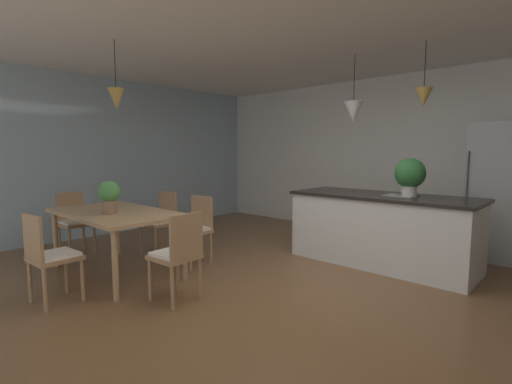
% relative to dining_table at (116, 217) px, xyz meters
% --- Properties ---
extents(ground_plane, '(10.00, 8.40, 0.04)m').
position_rel_dining_table_xyz_m(ground_plane, '(1.90, 0.89, -0.70)').
color(ground_plane, brown).
extents(ceiling_slab, '(10.00, 8.40, 0.12)m').
position_rel_dining_table_xyz_m(ceiling_slab, '(1.90, 0.89, 2.08)').
color(ceiling_slab, white).
extents(wall_back_kitchen, '(10.00, 0.12, 2.70)m').
position_rel_dining_table_xyz_m(wall_back_kitchen, '(1.90, 4.15, 0.67)').
color(wall_back_kitchen, white).
rests_on(wall_back_kitchen, ground_plane).
extents(window_wall_left_glazing, '(0.06, 8.40, 2.70)m').
position_rel_dining_table_xyz_m(window_wall_left_glazing, '(-2.16, 0.89, 0.67)').
color(window_wall_left_glazing, '#9EB7C6').
rests_on(window_wall_left_glazing, ground_plane).
extents(dining_table, '(1.73, 0.98, 0.74)m').
position_rel_dining_table_xyz_m(dining_table, '(0.00, 0.00, 0.00)').
color(dining_table, tan).
rests_on(dining_table, ground_plane).
extents(chair_window_end, '(0.41, 0.41, 0.87)m').
position_rel_dining_table_xyz_m(chair_window_end, '(-1.24, -0.00, -0.20)').
color(chair_window_end, '#A87F56').
rests_on(chair_window_end, ground_plane).
extents(chair_kitchen_end, '(0.43, 0.43, 0.87)m').
position_rel_dining_table_xyz_m(chair_kitchen_end, '(1.24, 0.00, -0.20)').
color(chair_kitchen_end, '#A87F56').
rests_on(chair_kitchen_end, ground_plane).
extents(chair_far_right, '(0.42, 0.42, 0.87)m').
position_rel_dining_table_xyz_m(chair_far_right, '(0.39, 0.86, -0.20)').
color(chair_far_right, '#A87F56').
rests_on(chair_far_right, ground_plane).
extents(chair_near_right, '(0.43, 0.43, 0.87)m').
position_rel_dining_table_xyz_m(chair_near_right, '(0.39, -0.86, -0.20)').
color(chair_near_right, '#A87F56').
rests_on(chair_near_right, ground_plane).
extents(chair_far_left, '(0.43, 0.43, 0.87)m').
position_rel_dining_table_xyz_m(chair_far_left, '(-0.39, 0.86, -0.20)').
color(chair_far_left, '#A87F56').
rests_on(chair_far_left, ground_plane).
extents(kitchen_island, '(2.28, 0.91, 0.91)m').
position_rel_dining_table_xyz_m(kitchen_island, '(2.15, 2.48, -0.21)').
color(kitchen_island, silver).
rests_on(kitchen_island, ground_plane).
extents(refrigerator, '(0.66, 0.67, 1.82)m').
position_rel_dining_table_xyz_m(refrigerator, '(3.17, 3.75, 0.23)').
color(refrigerator, '#B2B5B7').
rests_on(refrigerator, ground_plane).
extents(pendant_over_table, '(0.18, 0.18, 0.78)m').
position_rel_dining_table_xyz_m(pendant_over_table, '(0.04, 0.05, 1.37)').
color(pendant_over_table, black).
extents(pendant_over_island_main, '(0.24, 0.24, 0.88)m').
position_rel_dining_table_xyz_m(pendant_over_island_main, '(1.71, 2.48, 1.29)').
color(pendant_over_island_main, black).
extents(pendant_over_island_aux, '(0.19, 0.19, 0.74)m').
position_rel_dining_table_xyz_m(pendant_over_island_aux, '(2.60, 2.48, 1.39)').
color(pendant_over_island_aux, black).
extents(potted_plant_on_island, '(0.36, 0.36, 0.47)m').
position_rel_dining_table_xyz_m(potted_plant_on_island, '(2.48, 2.48, 0.49)').
color(potted_plant_on_island, beige).
rests_on(potted_plant_on_island, kitchen_island).
extents(potted_plant_on_table, '(0.24, 0.24, 0.37)m').
position_rel_dining_table_xyz_m(potted_plant_on_table, '(0.12, -0.12, 0.29)').
color(potted_plant_on_table, '#8C664C').
rests_on(potted_plant_on_table, dining_table).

